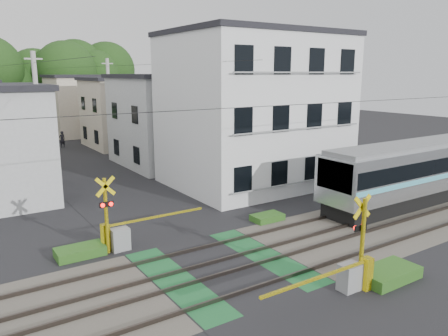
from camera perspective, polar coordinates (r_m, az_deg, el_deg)
ground at (r=16.10m, az=-0.11°, el=-12.93°), size 120.00×120.00×0.00m
track_bed at (r=16.08m, az=-0.11°, el=-12.82°), size 120.00×120.00×0.14m
commuter_train at (r=26.89m, az=25.71°, el=0.09°), size 15.91×2.51×3.30m
crossing_signal_near at (r=14.90m, az=16.53°, el=-12.62°), size 4.74×0.65×3.09m
crossing_signal_far at (r=17.83m, az=-13.76°, el=-8.26°), size 4.74×0.65×3.09m
apartment_block at (r=27.32m, az=3.94°, el=7.63°), size 10.20×8.36×9.30m
houses_row at (r=39.15m, az=-21.16°, el=6.17°), size 22.07×31.35×6.80m
tree_hill at (r=61.58m, az=-26.17°, el=10.31°), size 40.00×13.37×11.73m
catenary at (r=18.83m, az=15.30°, el=2.17°), size 60.00×5.04×7.00m
utility_poles at (r=35.98m, az=-22.28°, el=6.95°), size 7.90×42.00×8.00m
pedestrian at (r=43.79m, az=-20.39°, el=3.53°), size 0.64×0.51×1.55m
weed_patches at (r=16.90m, az=5.15°, el=-11.03°), size 10.25×8.80×0.40m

